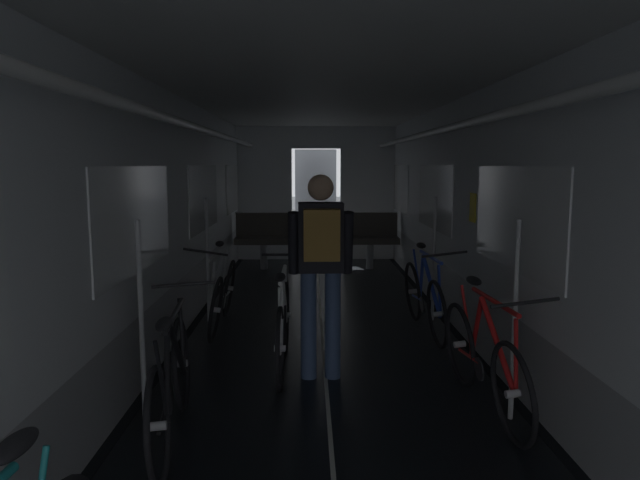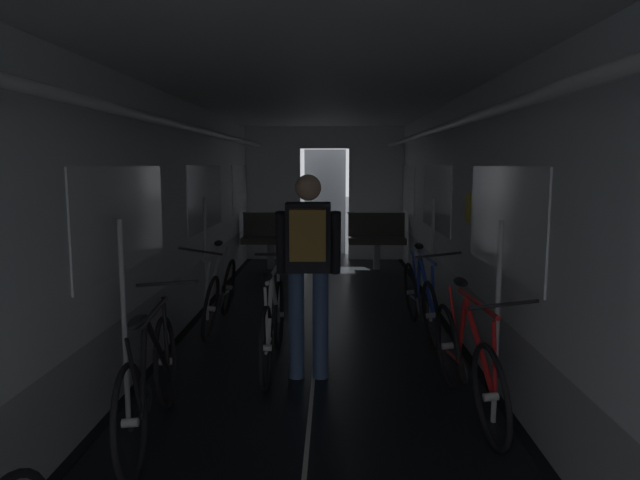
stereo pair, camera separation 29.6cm
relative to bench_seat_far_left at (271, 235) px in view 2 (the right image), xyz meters
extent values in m
cube|color=black|center=(-0.51, -4.82, -0.56)|extent=(0.08, 11.50, 0.01)
cube|color=black|center=(2.31, -4.82, -0.56)|extent=(0.08, 11.50, 0.01)
cube|color=beige|center=(0.90, -4.82, -0.56)|extent=(0.03, 11.27, 0.00)
cube|color=#9EA0A5|center=(-0.61, -4.82, -0.27)|extent=(0.12, 11.50, 0.60)
cube|color=silver|center=(-0.61, -4.82, 0.96)|extent=(0.12, 11.50, 1.85)
cube|color=white|center=(-0.54, -5.40, 0.78)|extent=(0.02, 1.90, 0.80)
cube|color=white|center=(-0.54, -2.52, 0.78)|extent=(0.02, 1.90, 0.80)
cube|color=white|center=(-0.54, 0.35, 0.78)|extent=(0.02, 1.90, 0.80)
cube|color=yellow|center=(-0.54, -4.55, 0.78)|extent=(0.01, 0.20, 0.28)
cylinder|color=white|center=(-0.27, -4.82, 1.53)|extent=(0.07, 11.04, 0.07)
cylinder|color=#B7BABF|center=(-0.37, -5.97, 0.13)|extent=(0.04, 0.04, 1.40)
cylinder|color=#B7BABF|center=(-0.37, -3.37, 0.13)|extent=(0.04, 0.04, 1.40)
cube|color=#9EA0A5|center=(2.41, -4.82, -0.27)|extent=(0.12, 11.50, 0.60)
cube|color=silver|center=(2.41, -4.82, 0.96)|extent=(0.12, 11.50, 1.85)
cube|color=white|center=(2.35, -5.40, 0.78)|extent=(0.02, 1.90, 0.80)
cube|color=white|center=(2.35, -2.52, 0.78)|extent=(0.02, 1.90, 0.80)
cube|color=white|center=(2.35, 0.35, 0.78)|extent=(0.02, 1.90, 0.80)
cube|color=yellow|center=(2.35, -4.25, 0.78)|extent=(0.01, 0.20, 0.28)
cylinder|color=white|center=(2.07, -4.82, 1.53)|extent=(0.07, 11.04, 0.07)
cylinder|color=#B7BABF|center=(2.17, -5.97, 0.13)|extent=(0.04, 0.04, 1.40)
cylinder|color=#B7BABF|center=(2.17, -3.37, 0.13)|extent=(0.04, 0.04, 1.40)
cube|color=silver|center=(-0.05, 0.99, 0.66)|extent=(1.00, 0.12, 2.45)
cube|color=silver|center=(1.85, 0.99, 0.66)|extent=(1.00, 0.12, 2.45)
cube|color=silver|center=(0.90, 0.99, 1.68)|extent=(0.90, 0.12, 0.40)
cube|color=#4C4F54|center=(0.90, 1.69, 0.46)|extent=(0.81, 0.04, 2.05)
cube|color=silver|center=(0.90, -4.82, 1.94)|extent=(3.14, 11.62, 0.12)
cylinder|color=gray|center=(0.00, -0.07, -0.35)|extent=(0.12, 0.12, 0.44)
cube|color=#47423D|center=(0.00, -0.07, -0.08)|extent=(0.96, 0.44, 0.10)
cube|color=#47423D|center=(0.00, 0.12, 0.17)|extent=(0.96, 0.08, 0.40)
torus|color=gray|center=(-0.43, 0.15, 0.37)|extent=(0.14, 0.14, 0.02)
cylinder|color=gray|center=(1.80, -0.07, -0.35)|extent=(0.12, 0.12, 0.44)
cube|color=#47423D|center=(1.80, -0.07, -0.08)|extent=(0.96, 0.44, 0.10)
cube|color=#47423D|center=(1.80, 0.12, 0.17)|extent=(0.96, 0.08, 0.40)
torus|color=gray|center=(1.37, 0.15, 0.37)|extent=(0.14, 0.14, 0.02)
torus|color=black|center=(-0.17, -3.14, -0.24)|extent=(0.14, 0.67, 0.67)
cylinder|color=#B2B2B7|center=(-0.17, -3.14, -0.24)|extent=(0.10, 0.05, 0.06)
torus|color=black|center=(-0.16, -4.16, -0.24)|extent=(0.14, 0.67, 0.67)
cylinder|color=#B2B2B7|center=(-0.16, -4.16, -0.24)|extent=(0.10, 0.05, 0.06)
cylinder|color=#ADAFB5|center=(-0.20, -3.85, -0.02)|extent=(0.12, 0.54, 0.56)
cylinder|color=#ADAFB5|center=(-0.20, -3.44, -0.02)|extent=(0.12, 0.34, 0.55)
cylinder|color=#ADAFB5|center=(-0.24, -3.69, 0.24)|extent=(0.04, 0.82, 0.04)
cylinder|color=#ADAFB5|center=(-0.20, -3.21, 0.00)|extent=(0.10, 0.16, 0.49)
cylinder|color=#ADAFB5|center=(-0.16, -3.37, -0.26)|extent=(0.04, 0.45, 0.07)
cylinder|color=#ADAFB5|center=(-0.20, -4.13, 0.00)|extent=(0.10, 0.09, 0.49)
cylinder|color=black|center=(-0.16, -3.59, -0.28)|extent=(0.04, 0.17, 0.17)
ellipsoid|color=black|center=(-0.25, -3.26, 0.30)|extent=(0.10, 0.24, 0.07)
cylinder|color=black|center=(-0.25, -4.15, 0.34)|extent=(0.44, 0.03, 0.09)
torus|color=black|center=(1.94, -3.37, -0.23)|extent=(0.14, 0.67, 0.67)
cylinder|color=#B2B2B7|center=(1.94, -3.37, -0.23)|extent=(0.10, 0.06, 0.06)
torus|color=black|center=(2.00, -4.39, -0.23)|extent=(0.14, 0.67, 0.67)
cylinder|color=#B2B2B7|center=(2.00, -4.39, -0.23)|extent=(0.10, 0.06, 0.06)
cylinder|color=#2342B7|center=(2.00, -4.07, -0.02)|extent=(0.12, 0.54, 0.56)
cylinder|color=#2342B7|center=(1.98, -3.66, -0.02)|extent=(0.08, 0.35, 0.55)
cylinder|color=#2342B7|center=(2.02, -3.92, 0.25)|extent=(0.08, 0.82, 0.04)
cylinder|color=#2342B7|center=(1.97, -3.44, 0.01)|extent=(0.08, 0.16, 0.49)
cylinder|color=#2342B7|center=(1.95, -3.59, -0.26)|extent=(0.05, 0.45, 0.07)
cylinder|color=#2342B7|center=(2.02, -4.36, 0.01)|extent=(0.07, 0.09, 0.49)
cylinder|color=black|center=(1.96, -3.82, -0.28)|extent=(0.04, 0.17, 0.17)
ellipsoid|color=black|center=(2.00, -3.49, 0.31)|extent=(0.11, 0.24, 0.07)
cylinder|color=black|center=(2.06, -4.37, 0.35)|extent=(0.44, 0.05, 0.07)
torus|color=black|center=(1.97, -5.33, -0.23)|extent=(0.15, 0.68, 0.67)
cylinder|color=#B2B2B7|center=(1.97, -5.33, -0.23)|extent=(0.10, 0.06, 0.06)
torus|color=black|center=(2.05, -6.35, -0.23)|extent=(0.15, 0.68, 0.67)
cylinder|color=#B2B2B7|center=(2.05, -6.35, -0.23)|extent=(0.10, 0.06, 0.06)
cylinder|color=red|center=(2.04, -6.03, -0.02)|extent=(0.13, 0.54, 0.56)
cylinder|color=red|center=(2.02, -5.62, -0.02)|extent=(0.07, 0.35, 0.55)
cylinder|color=red|center=(2.06, -5.87, 0.25)|extent=(0.09, 0.82, 0.04)
cylinder|color=red|center=(2.00, -5.40, 0.01)|extent=(0.08, 0.16, 0.49)
cylinder|color=red|center=(1.99, -5.55, -0.26)|extent=(0.05, 0.45, 0.07)
cylinder|color=red|center=(2.07, -6.32, 0.01)|extent=(0.07, 0.09, 0.49)
cylinder|color=black|center=(2.00, -5.78, -0.28)|extent=(0.04, 0.17, 0.17)
ellipsoid|color=black|center=(2.04, -5.45, 0.31)|extent=(0.11, 0.25, 0.07)
cylinder|color=black|center=(2.10, -6.33, 0.35)|extent=(0.44, 0.05, 0.07)
torus|color=black|center=(-0.07, -6.76, -0.23)|extent=(0.14, 0.67, 0.67)
cylinder|color=#B2B2B7|center=(-0.07, -6.76, -0.23)|extent=(0.10, 0.06, 0.06)
torus|color=black|center=(-0.16, -5.75, -0.23)|extent=(0.14, 0.67, 0.67)
cylinder|color=#B2B2B7|center=(-0.16, -5.75, -0.23)|extent=(0.10, 0.06, 0.06)
cylinder|color=black|center=(-0.12, -6.06, -0.01)|extent=(0.06, 0.54, 0.56)
cylinder|color=black|center=(-0.08, -6.47, -0.01)|extent=(0.10, 0.34, 0.55)
cylinder|color=black|center=(-0.09, -6.21, 0.25)|extent=(0.11, 0.82, 0.04)
cylinder|color=black|center=(-0.06, -6.69, 0.01)|extent=(0.04, 0.17, 0.49)
cylinder|color=black|center=(-0.09, -6.54, -0.26)|extent=(0.07, 0.45, 0.07)
cylinder|color=black|center=(-0.14, -5.78, 0.01)|extent=(0.06, 0.09, 0.49)
cylinder|color=black|center=(-0.11, -6.31, -0.28)|extent=(0.04, 0.17, 0.17)
ellipsoid|color=black|center=(-0.05, -6.64, 0.31)|extent=(0.11, 0.25, 0.07)
cylinder|color=black|center=(-0.13, -5.75, 0.35)|extent=(0.44, 0.06, 0.05)
cylinder|color=#384C75|center=(0.76, -5.16, -0.12)|extent=(0.13, 0.13, 0.90)
cylinder|color=#384C75|center=(0.96, -5.15, -0.12)|extent=(0.13, 0.13, 0.90)
cube|color=black|center=(0.86, -5.15, 0.61)|extent=(0.36, 0.23, 0.56)
cylinder|color=black|center=(0.64, -5.14, 0.56)|extent=(0.09, 0.20, 0.53)
cylinder|color=black|center=(1.08, -5.13, 0.56)|extent=(0.09, 0.20, 0.53)
sphere|color=tan|center=(0.86, -5.15, 1.01)|extent=(0.21, 0.21, 0.21)
cube|color=olive|center=(0.87, -5.32, 0.65)|extent=(0.28, 0.17, 0.40)
torus|color=black|center=(0.54, -5.41, -0.23)|extent=(0.04, 0.67, 0.67)
cylinder|color=#B2B2B7|center=(0.54, -5.41, -0.23)|extent=(0.09, 0.05, 0.05)
torus|color=black|center=(0.54, -4.39, -0.23)|extent=(0.04, 0.67, 0.67)
cylinder|color=#B2B2B7|center=(0.54, -4.39, -0.23)|extent=(0.09, 0.05, 0.05)
cylinder|color=silver|center=(0.54, -4.71, -0.01)|extent=(0.04, 0.54, 0.56)
cylinder|color=silver|center=(0.54, -5.12, -0.01)|extent=(0.04, 0.34, 0.55)
cylinder|color=silver|center=(0.54, -4.86, 0.25)|extent=(0.04, 0.82, 0.03)
cylinder|color=silver|center=(0.54, -5.34, 0.01)|extent=(0.02, 0.16, 0.49)
cylinder|color=silver|center=(0.54, -5.19, -0.26)|extent=(0.03, 0.45, 0.07)
cylinder|color=silver|center=(0.54, -4.42, 0.01)|extent=(0.03, 0.09, 0.49)
cylinder|color=black|center=(0.54, -4.96, -0.28)|extent=(0.01, 0.17, 0.17)
ellipsoid|color=black|center=(0.54, -5.29, 0.31)|extent=(0.09, 0.24, 0.06)
cylinder|color=black|center=(0.54, -4.40, 0.35)|extent=(0.44, 0.03, 0.03)
camera|label=1|loc=(0.77, -9.83, 1.20)|focal=32.74mm
camera|label=2|loc=(1.06, -9.83, 1.20)|focal=32.74mm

